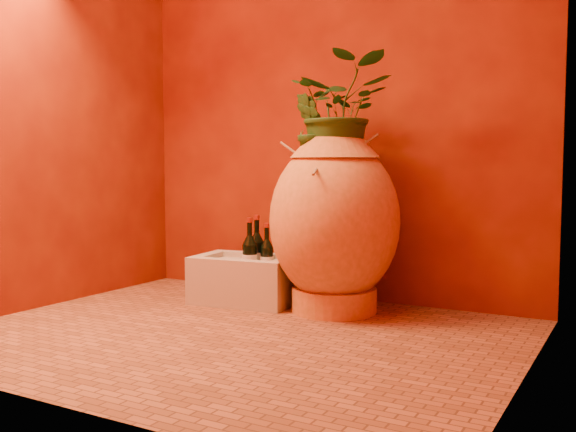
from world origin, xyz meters
The scene contains 12 objects.
floor centered at (0.00, 0.00, 0.00)m, with size 2.50×2.50×0.00m, color brown.
wall_back centered at (0.00, 1.00, 1.25)m, with size 2.50×0.02×2.50m, color #601205.
wall_left centered at (-1.25, 0.00, 1.25)m, with size 0.02×2.00×2.50m, color #601205.
wall_right centered at (1.25, 0.00, 1.25)m, with size 0.02×2.00×2.50m, color #601205.
amphora centered at (0.19, 0.65, 0.49)m, with size 0.87×0.87×0.98m.
stone_basin centered at (-0.34, 0.61, 0.13)m, with size 0.60×0.44×0.26m.
wine_bottle_a centered at (-0.30, 0.66, 0.27)m, with size 0.09×0.09×0.35m.
wine_bottle_b centered at (-0.29, 0.58, 0.27)m, with size 0.08×0.08×0.34m.
wine_bottle_c centered at (-0.22, 0.63, 0.25)m, with size 0.08×0.08×0.31m.
wall_tap centered at (0.24, 0.92, 0.84)m, with size 0.07×0.15×0.16m.
plant_main centered at (0.21, 0.68, 1.05)m, with size 0.51×0.44×0.57m, color #1E4719.
plant_side centered at (0.10, 0.56, 0.95)m, with size 0.20×0.16×0.37m, color #1E4719.
Camera 1 is at (1.62, -2.38, 0.77)m, focal length 40.00 mm.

